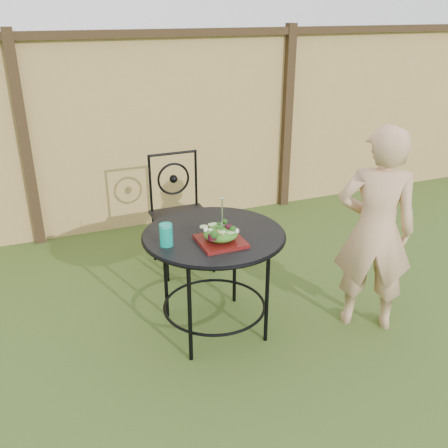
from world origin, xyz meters
The scene contains 9 objects.
ground centered at (0.00, 0.00, 0.00)m, with size 60.00×60.00×0.00m, color #284315.
fence centered at (0.00, 2.19, 0.95)m, with size 8.00×0.12×1.90m.
patio_table centered at (-0.28, 0.23, 0.59)m, with size 0.92×0.92×0.72m.
patio_chair centered at (-0.19, 1.23, 0.50)m, with size 0.46×0.46×0.95m.
diner centered at (0.72, -0.10, 0.70)m, with size 0.51×0.34×1.41m, color tan.
salad_plate centered at (-0.29, 0.08, 0.74)m, with size 0.27×0.27×0.02m, color #420909.
salad centered at (-0.29, 0.08, 0.79)m, with size 0.21×0.21×0.08m, color #235614.
fork centered at (-0.28, 0.08, 0.92)m, with size 0.01×0.01×0.18m, color silver.
drinking_glass centered at (-0.61, 0.17, 0.79)m, with size 0.08×0.08×0.14m, color #0EA692.
Camera 1 is at (-1.32, -2.46, 2.05)m, focal length 40.00 mm.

